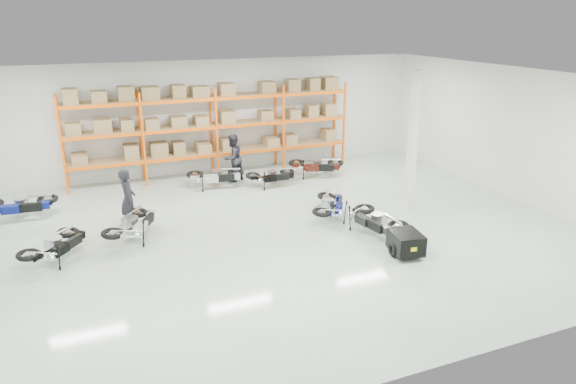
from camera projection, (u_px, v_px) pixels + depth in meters
name	position (u px, v px, depth m)	size (l,w,h in m)	color
room	(270.00, 159.00, 14.59)	(18.00, 18.00, 18.00)	#B2C7B6
pallet_rack	(213.00, 119.00, 20.24)	(11.28, 0.98, 3.62)	#FF600D
structural_column	(413.00, 140.00, 16.88)	(0.25, 0.25, 4.50)	white
moto_blue_centre	(331.00, 202.00, 16.25)	(0.79, 1.77, 1.08)	#070C4D
moto_silver_left	(133.00, 220.00, 14.70)	(0.84, 1.90, 1.16)	#A9ADB0
moto_black_far_left	(55.00, 241.00, 13.42)	(0.78, 1.76, 1.08)	black
moto_touring_right	(375.00, 216.00, 15.04)	(0.83, 1.86, 1.14)	black
trailer	(406.00, 242.00, 13.70)	(0.88, 1.61, 0.66)	black
moto_back_a	(18.00, 201.00, 16.17)	(0.86, 1.93, 1.18)	navy
moto_back_b	(216.00, 172.00, 19.17)	(0.83, 1.86, 1.14)	#B2B8BC
moto_back_c	(272.00, 173.00, 19.34)	(0.74, 1.67, 1.02)	black
moto_back_d	(316.00, 162.00, 20.50)	(0.84, 1.89, 1.16)	#3F100C
person_left	(128.00, 199.00, 15.32)	(0.68, 0.45, 1.86)	black
person_back	(233.00, 158.00, 19.76)	(0.90, 0.70, 1.85)	black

